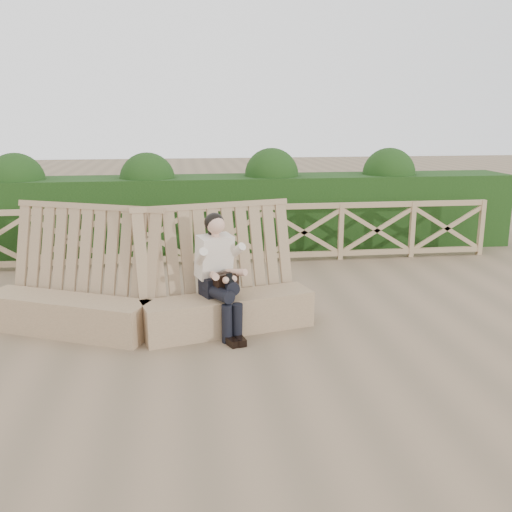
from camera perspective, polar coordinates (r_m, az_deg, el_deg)
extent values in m
plane|color=brown|center=(7.42, -0.27, -7.52)|extent=(60.00, 60.00, 0.00)
cube|color=#82684A|center=(7.70, -18.41, -5.62)|extent=(2.20, 1.39, 0.47)
cube|color=#82684A|center=(7.74, -17.58, -0.99)|extent=(2.17, 1.34, 1.59)
cube|color=#82684A|center=(7.38, -2.76, -5.71)|extent=(2.25, 1.01, 0.47)
cube|color=#82684A|center=(7.46, -3.49, -0.89)|extent=(2.24, 0.96, 1.59)
cube|color=black|center=(7.34, -3.95, -2.94)|extent=(0.48, 0.42, 0.24)
cube|color=beige|center=(7.28, -4.19, -0.03)|extent=(0.53, 0.46, 0.58)
sphere|color=tan|center=(7.15, -4.05, 3.12)|extent=(0.30, 0.30, 0.23)
sphere|color=black|center=(7.18, -4.20, 3.34)|extent=(0.33, 0.33, 0.25)
cylinder|color=black|center=(7.10, -3.80, -3.70)|extent=(0.35, 0.53, 0.16)
cylinder|color=black|center=(7.18, -2.65, -2.85)|extent=(0.35, 0.53, 0.18)
cylinder|color=black|center=(7.01, -2.92, -6.83)|extent=(0.17, 0.17, 0.47)
cylinder|color=black|center=(7.05, -1.89, -6.69)|extent=(0.17, 0.17, 0.47)
cube|color=black|center=(7.00, -2.51, -8.56)|extent=(0.19, 0.28, 0.09)
cube|color=black|center=(7.03, -1.63, -8.45)|extent=(0.19, 0.28, 0.09)
cube|color=black|center=(7.15, -3.08, -2.47)|extent=(0.34, 0.28, 0.20)
cube|color=black|center=(6.97, -2.56, -2.33)|extent=(0.11, 0.12, 0.13)
cube|color=#907654|center=(10.52, -2.79, 4.83)|extent=(10.10, 0.07, 0.10)
cube|color=#907654|center=(10.71, -2.73, -0.09)|extent=(10.10, 0.07, 0.10)
cube|color=black|center=(11.75, -3.29, 4.31)|extent=(12.00, 1.20, 1.50)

